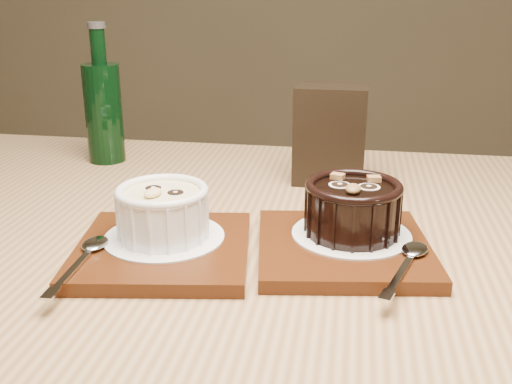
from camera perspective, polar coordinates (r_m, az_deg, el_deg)
table at (r=0.72m, az=0.17°, el=-11.05°), size 1.22×0.84×0.75m
tray_left at (r=0.65m, az=-8.84°, el=-5.48°), size 0.20×0.20×0.01m
doily_left at (r=0.66m, az=-8.72°, el=-4.23°), size 0.13×0.13×0.00m
ramekin_white at (r=0.64m, az=-8.87°, el=-1.68°), size 0.10×0.10×0.06m
spoon_left at (r=0.62m, az=-16.27°, el=-6.05°), size 0.03×0.13×0.01m
tray_right at (r=0.65m, az=8.31°, el=-5.29°), size 0.20×0.20×0.01m
doily_right at (r=0.66m, az=9.06°, el=-3.97°), size 0.13×0.13×0.00m
ramekin_dark at (r=0.65m, az=9.21°, el=-1.30°), size 0.10×0.10×0.06m
spoon_right at (r=0.60m, az=14.14°, el=-6.52°), size 0.07×0.14×0.01m
condiment_stand at (r=0.86m, az=7.04°, el=5.37°), size 0.10×0.06×0.14m
green_bottle at (r=0.99m, az=-14.33°, el=7.65°), size 0.06×0.06×0.22m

